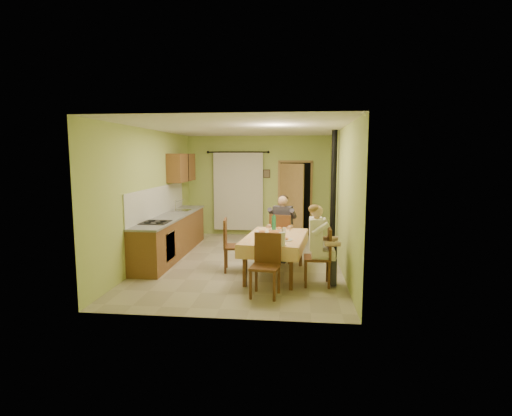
# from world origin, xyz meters

# --- Properties ---
(floor) EXTENTS (4.00, 6.00, 0.01)m
(floor) POSITION_xyz_m (0.00, 0.00, 0.00)
(floor) COLOR tan
(floor) RESTS_ON ground
(room_shell) EXTENTS (4.04, 6.04, 2.82)m
(room_shell) POSITION_xyz_m (0.00, 0.00, 1.82)
(room_shell) COLOR #B6CA68
(room_shell) RESTS_ON ground
(kitchen_run) EXTENTS (0.64, 3.64, 1.56)m
(kitchen_run) POSITION_xyz_m (-1.71, 0.40, 0.48)
(kitchen_run) COLOR brown
(kitchen_run) RESTS_ON ground
(upper_cabinets) EXTENTS (0.35, 1.40, 0.70)m
(upper_cabinets) POSITION_xyz_m (-1.82, 1.70, 1.95)
(upper_cabinets) COLOR brown
(upper_cabinets) RESTS_ON room_shell
(curtain) EXTENTS (1.70, 0.07, 2.22)m
(curtain) POSITION_xyz_m (-0.55, 2.90, 1.26)
(curtain) COLOR black
(curtain) RESTS_ON ground
(doorway) EXTENTS (0.96, 0.57, 2.15)m
(doorway) POSITION_xyz_m (1.00, 2.85, 1.05)
(doorway) COLOR black
(doorway) RESTS_ON ground
(dining_table) EXTENTS (1.27, 1.90, 0.76)m
(dining_table) POSITION_xyz_m (0.72, -0.90, 0.38)
(dining_table) COLOR #ECB57B
(dining_table) RESTS_ON ground
(tableware) EXTENTS (0.72, 1.63, 0.33)m
(tableware) POSITION_xyz_m (0.72, -1.00, 0.81)
(tableware) COLOR white
(tableware) RESTS_ON dining_table
(chair_far) EXTENTS (0.55, 0.55, 1.03)m
(chair_far) POSITION_xyz_m (0.81, 0.18, 0.29)
(chair_far) COLOR #593118
(chair_far) RESTS_ON ground
(chair_near) EXTENTS (0.49, 0.49, 1.00)m
(chair_near) POSITION_xyz_m (0.62, -2.03, 0.29)
(chair_near) COLOR #593118
(chair_near) RESTS_ON ground
(chair_right) EXTENTS (0.45, 0.45, 1.02)m
(chair_right) POSITION_xyz_m (1.49, -1.38, 0.29)
(chair_right) COLOR #593118
(chair_right) RESTS_ON ground
(chair_left) EXTENTS (0.51, 0.51, 1.03)m
(chair_left) POSITION_xyz_m (-0.08, -0.66, 0.29)
(chair_left) COLOR #593118
(chair_left) RESTS_ON ground
(man_far) EXTENTS (0.63, 0.54, 1.39)m
(man_far) POSITION_xyz_m (0.81, 0.19, 0.88)
(man_far) COLOR #38333D
(man_far) RESTS_ON chair_far
(man_right) EXTENTS (0.47, 0.58, 1.39)m
(man_right) POSITION_xyz_m (1.48, -1.38, 0.88)
(man_right) COLOR white
(man_right) RESTS_ON chair_right
(stove_flue) EXTENTS (0.24, 0.24, 2.80)m
(stove_flue) POSITION_xyz_m (1.90, 0.60, 1.02)
(stove_flue) COLOR black
(stove_flue) RESTS_ON ground
(picture_back) EXTENTS (0.19, 0.03, 0.23)m
(picture_back) POSITION_xyz_m (0.25, 2.97, 1.75)
(picture_back) COLOR black
(picture_back) RESTS_ON room_shell
(picture_right) EXTENTS (0.03, 0.31, 0.21)m
(picture_right) POSITION_xyz_m (1.97, 1.20, 1.85)
(picture_right) COLOR brown
(picture_right) RESTS_ON room_shell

